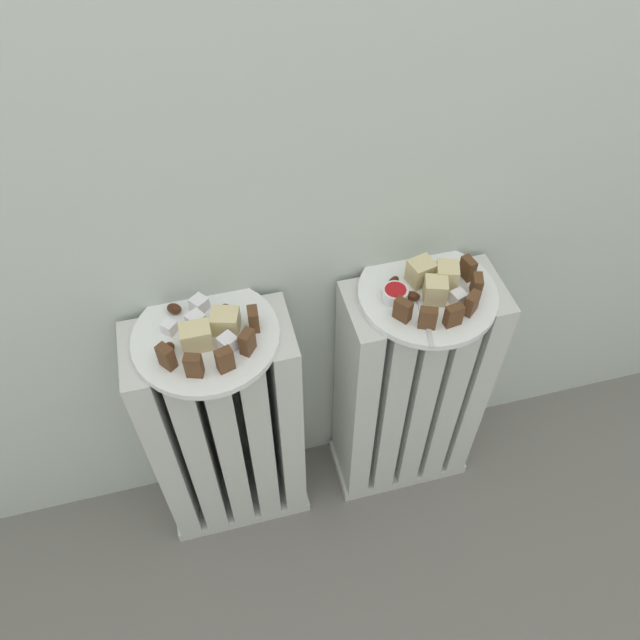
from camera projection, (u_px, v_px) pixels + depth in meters
The scene contains 34 objects.
ground_plane at pixel (353, 597), 1.31m from camera, with size 6.00×6.00×0.00m, color slate.
radiator_left at pixel (227, 433), 1.23m from camera, with size 0.30×0.15×0.58m.
radiator_right at pixel (409, 393), 1.30m from camera, with size 0.30×0.15×0.58m.
plate_left at pixel (206, 336), 1.01m from camera, with size 0.24×0.24×0.01m, color white.
plate_right at pixel (427, 294), 1.07m from camera, with size 0.24×0.24×0.01m, color white.
dark_cake_slice_left_0 at pixel (166, 357), 0.94m from camera, with size 0.03×0.02×0.04m, color #56351E.
dark_cake_slice_left_1 at pixel (194, 366), 0.93m from camera, with size 0.03×0.02×0.04m, color #56351E.
dark_cake_slice_left_2 at pixel (225, 360), 0.94m from camera, with size 0.03×0.02×0.04m, color #56351E.
dark_cake_slice_left_3 at pixel (247, 342), 0.96m from camera, with size 0.03×0.02×0.04m, color #56351E.
dark_cake_slice_left_4 at pixel (253, 319), 0.99m from camera, with size 0.03×0.02×0.04m, color #56351E.
marble_cake_slice_left_0 at pixel (225, 321), 0.99m from camera, with size 0.04×0.04×0.04m, color beige.
marble_cake_slice_left_1 at pixel (196, 337), 0.97m from camera, with size 0.05×0.04×0.04m, color beige.
turkish_delight_left_0 at pixel (228, 343), 0.97m from camera, with size 0.03×0.03×0.03m, color white.
turkish_delight_left_1 at pixel (199, 304), 1.03m from camera, with size 0.02×0.02×0.02m, color white.
turkish_delight_left_2 at pixel (196, 320), 1.00m from camera, with size 0.03×0.03×0.03m, color white.
turkish_delight_left_3 at pixel (169, 327), 1.00m from camera, with size 0.02×0.02×0.02m, color white.
medjool_date_left_0 at pixel (168, 349), 0.97m from camera, with size 0.02×0.02×0.02m, color #3D1E0F.
medjool_date_left_1 at pixel (224, 310), 1.03m from camera, with size 0.02×0.02×0.01m, color #3D1E0F.
medjool_date_left_2 at pixel (174, 309), 1.02m from camera, with size 0.03×0.02×0.02m, color #3D1E0F.
dark_cake_slice_right_0 at pixel (403, 310), 1.01m from camera, with size 0.03×0.02×0.04m, color #56351E.
dark_cake_slice_right_1 at pixel (428, 318), 1.00m from camera, with size 0.03×0.02×0.04m, color #56351E.
dark_cake_slice_right_2 at pixel (454, 315), 1.00m from camera, with size 0.03×0.02×0.04m, color #56351E.
dark_cake_slice_right_3 at pixel (472, 303), 1.02m from camera, with size 0.03×0.02×0.04m, color #56351E.
dark_cake_slice_right_4 at pixel (476, 286), 1.04m from camera, with size 0.03×0.02×0.04m, color #56351E.
dark_cake_slice_right_5 at pixel (468, 268), 1.07m from camera, with size 0.03×0.02×0.04m, color #56351E.
marble_cake_slice_right_0 at pixel (447, 276), 1.05m from camera, with size 0.04×0.04×0.05m, color beige.
marble_cake_slice_right_1 at pixel (435, 290), 1.03m from camera, with size 0.04×0.04×0.04m, color beige.
marble_cake_slice_right_2 at pixel (421, 272), 1.06m from camera, with size 0.04×0.04×0.04m, color beige.
turkish_delight_right_0 at pixel (436, 268), 1.08m from camera, with size 0.02×0.02×0.02m, color white.
turkish_delight_right_1 at pixel (458, 298), 1.04m from camera, with size 0.02×0.02×0.02m, color white.
medjool_date_right_0 at pixel (393, 282), 1.07m from camera, with size 0.03×0.01×0.01m, color #3D1E0F.
medjool_date_right_1 at pixel (412, 296), 1.04m from camera, with size 0.03×0.02×0.02m, color #3D1E0F.
jam_bowl_right at pixel (395, 293), 1.04m from camera, with size 0.04×0.04×0.02m.
fork at pixel (427, 320), 1.02m from camera, with size 0.03×0.10×0.00m.
Camera 1 is at (-0.17, -0.38, 1.37)m, focal length 35.11 mm.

